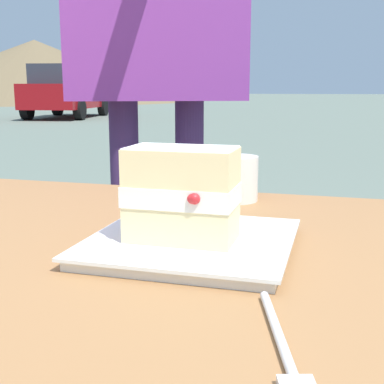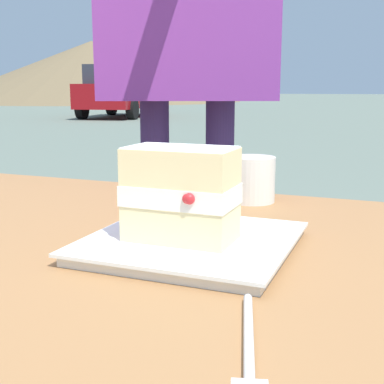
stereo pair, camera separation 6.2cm
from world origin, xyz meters
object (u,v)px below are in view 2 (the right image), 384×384
Objects in this scene: patio_table at (5,322)px; dessert_plate at (192,243)px; coffee_cup at (252,179)px; parked_car_near at (120,91)px; dessert_fork at (249,351)px; cake_slice at (181,194)px.

dessert_plate is at bearing -155.47° from patio_table.
dessert_plate reaches higher than patio_table.
parked_car_near is at bearing -59.80° from coffee_cup.
patio_table is 15.86m from parked_car_near.
patio_table is 5.84× the size of dessert_plate.
parked_car_near is at bearing -60.32° from dessert_plate.
patio_table is at bearing 118.86° from parked_car_near.
parked_car_near reaches higher than dessert_plate.
parked_car_near is (7.86, -13.80, 0.09)m from dessert_plate.
patio_table is 0.25m from dessert_plate.
dessert_plate is at bearing 90.85° from coffee_cup.
dessert_fork is 0.53m from coffee_cup.
dessert_fork reaches higher than patio_table.
patio_table is 0.27m from cake_slice.
parked_car_near reaches higher than cake_slice.
dessert_plate is 1.87× the size of cake_slice.
patio_table is at bearing 62.02° from coffee_cup.
cake_slice is at bearing -55.90° from dessert_fork.
patio_table is 17.68× the size of coffee_cup.
parked_car_near is (7.86, -13.51, 0.06)m from coffee_cup.
cake_slice reaches higher than patio_table.
cake_slice is at bearing -158.01° from patio_table.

